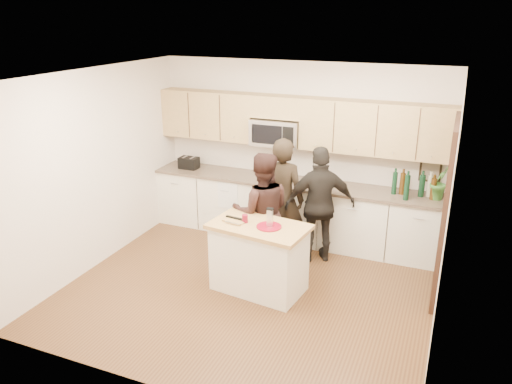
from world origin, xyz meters
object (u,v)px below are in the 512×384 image
at_px(woman_right, 320,205).
at_px(woman_center, 262,212).
at_px(woman_left, 282,199).
at_px(island, 259,257).
at_px(toaster, 189,163).

bearing_deg(woman_right, woman_center, 13.12).
bearing_deg(woman_left, woman_center, 76.40).
xyz_separation_m(island, woman_left, (-0.06, 1.02, 0.43)).
relative_size(island, toaster, 4.17).
height_order(toaster, woman_left, woman_left).
distance_m(woman_left, woman_right, 0.54).
bearing_deg(woman_center, island, 84.57).
distance_m(island, toaster, 2.58).
relative_size(woman_left, woman_right, 1.05).
bearing_deg(woman_left, toaster, -17.31).
distance_m(woman_left, woman_center, 0.49).
bearing_deg(woman_right, toaster, -39.09).
bearing_deg(island, woman_center, 115.72).
relative_size(island, woman_left, 0.73).
height_order(woman_left, woman_center, woman_left).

